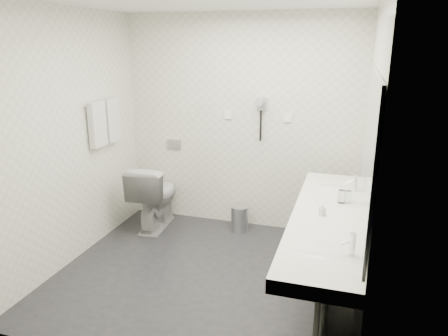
% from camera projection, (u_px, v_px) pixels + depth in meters
% --- Properties ---
extents(floor, '(2.80, 2.80, 0.00)m').
position_uv_depth(floor, '(205.00, 274.00, 4.14)').
color(floor, '#222227').
rests_on(floor, ground).
extents(ceiling, '(2.80, 2.80, 0.00)m').
position_uv_depth(ceiling, '(201.00, 0.00, 3.43)').
color(ceiling, white).
rests_on(ceiling, wall_back).
extents(wall_back, '(2.80, 0.00, 2.80)m').
position_uv_depth(wall_back, '(241.00, 124.00, 4.97)').
color(wall_back, silver).
rests_on(wall_back, floor).
extents(wall_front, '(2.80, 0.00, 2.80)m').
position_uv_depth(wall_front, '(131.00, 199.00, 2.59)').
color(wall_front, silver).
rests_on(wall_front, floor).
extents(wall_left, '(0.00, 2.60, 2.60)m').
position_uv_depth(wall_left, '(69.00, 140.00, 4.18)').
color(wall_left, silver).
rests_on(wall_left, floor).
extents(wall_right, '(0.00, 2.60, 2.60)m').
position_uv_depth(wall_right, '(368.00, 162.00, 3.39)').
color(wall_right, silver).
rests_on(wall_right, floor).
extents(vanity_counter, '(0.55, 2.20, 0.10)m').
position_uv_depth(vanity_counter, '(327.00, 220.00, 3.41)').
color(vanity_counter, white).
rests_on(vanity_counter, floor).
extents(vanity_panel, '(0.03, 2.15, 0.75)m').
position_uv_depth(vanity_panel, '(327.00, 267.00, 3.52)').
color(vanity_panel, gray).
rests_on(vanity_panel, floor).
extents(vanity_post_far, '(0.06, 0.06, 0.75)m').
position_uv_depth(vanity_post_far, '(337.00, 220.00, 4.47)').
color(vanity_post_far, silver).
rests_on(vanity_post_far, floor).
extents(mirror, '(0.02, 2.20, 1.05)m').
position_uv_depth(mirror, '(369.00, 143.00, 3.15)').
color(mirror, '#B2BCC6').
rests_on(mirror, wall_right).
extents(basin_near, '(0.40, 0.31, 0.05)m').
position_uv_depth(basin_near, '(320.00, 253.00, 2.80)').
color(basin_near, white).
rests_on(basin_near, vanity_counter).
extents(basin_far, '(0.40, 0.31, 0.05)m').
position_uv_depth(basin_far, '(332.00, 190.00, 3.99)').
color(basin_far, white).
rests_on(basin_far, vanity_counter).
extents(faucet_near, '(0.04, 0.04, 0.15)m').
position_uv_depth(faucet_near, '(352.00, 244.00, 2.72)').
color(faucet_near, silver).
rests_on(faucet_near, vanity_counter).
extents(faucet_far, '(0.04, 0.04, 0.15)m').
position_uv_depth(faucet_far, '(355.00, 183.00, 3.91)').
color(faucet_far, silver).
rests_on(faucet_far, vanity_counter).
extents(soap_bottle_a, '(0.06, 0.06, 0.10)m').
position_uv_depth(soap_bottle_a, '(322.00, 210.00, 3.36)').
color(soap_bottle_a, beige).
rests_on(soap_bottle_a, vanity_counter).
extents(glass_left, '(0.07, 0.07, 0.10)m').
position_uv_depth(glass_left, '(348.00, 197.00, 3.62)').
color(glass_left, silver).
rests_on(glass_left, vanity_counter).
extents(glass_right, '(0.07, 0.07, 0.11)m').
position_uv_depth(glass_right, '(342.00, 196.00, 3.62)').
color(glass_right, silver).
rests_on(glass_right, vanity_counter).
extents(toilet, '(0.50, 0.81, 0.80)m').
position_uv_depth(toilet, '(155.00, 195.00, 5.11)').
color(toilet, white).
rests_on(toilet, floor).
extents(flush_plate, '(0.18, 0.02, 0.12)m').
position_uv_depth(flush_plate, '(174.00, 144.00, 5.28)').
color(flush_plate, '#B2B5BA').
rests_on(flush_plate, wall_back).
extents(pedal_bin, '(0.27, 0.27, 0.29)m').
position_uv_depth(pedal_bin, '(240.00, 219.00, 5.06)').
color(pedal_bin, '#B2B5BA').
rests_on(pedal_bin, floor).
extents(bin_lid, '(0.21, 0.21, 0.02)m').
position_uv_depth(bin_lid, '(240.00, 207.00, 5.02)').
color(bin_lid, '#B2B5BA').
rests_on(bin_lid, pedal_bin).
extents(towel_rail, '(0.02, 0.62, 0.02)m').
position_uv_depth(towel_rail, '(102.00, 102.00, 4.58)').
color(towel_rail, silver).
rests_on(towel_rail, wall_left).
extents(towel_near, '(0.07, 0.24, 0.48)m').
position_uv_depth(towel_near, '(97.00, 124.00, 4.51)').
color(towel_near, silver).
rests_on(towel_near, towel_rail).
extents(towel_far, '(0.07, 0.24, 0.48)m').
position_uv_depth(towel_far, '(112.00, 120.00, 4.77)').
color(towel_far, silver).
rests_on(towel_far, towel_rail).
extents(dryer_cradle, '(0.10, 0.04, 0.14)m').
position_uv_depth(dryer_cradle, '(262.00, 104.00, 4.80)').
color(dryer_cradle, '#98969C').
rests_on(dryer_cradle, wall_back).
extents(dryer_barrel, '(0.08, 0.14, 0.08)m').
position_uv_depth(dryer_barrel, '(260.00, 102.00, 4.73)').
color(dryer_barrel, '#98969C').
rests_on(dryer_barrel, dryer_cradle).
extents(dryer_cord, '(0.02, 0.02, 0.35)m').
position_uv_depth(dryer_cord, '(261.00, 126.00, 4.86)').
color(dryer_cord, black).
rests_on(dryer_cord, dryer_cradle).
extents(switch_plate_a, '(0.09, 0.02, 0.09)m').
position_uv_depth(switch_plate_a, '(228.00, 115.00, 4.98)').
color(switch_plate_a, white).
rests_on(switch_plate_a, wall_back).
extents(switch_plate_b, '(0.09, 0.02, 0.09)m').
position_uv_depth(switch_plate_b, '(288.00, 118.00, 4.78)').
color(switch_plate_b, white).
rests_on(switch_plate_b, wall_back).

